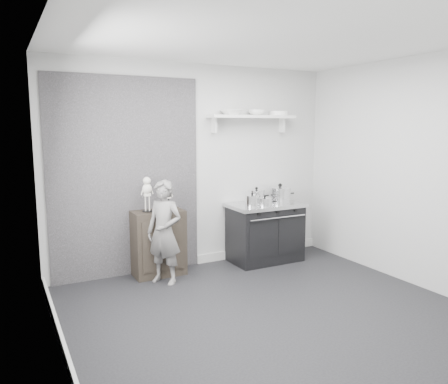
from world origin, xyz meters
The scene contains 15 objects.
ground centered at (0.00, 0.00, 0.00)m, with size 4.00×4.00×0.00m, color black.
room_shell centered at (-0.09, 0.15, 1.64)m, with size 4.02×3.62×2.71m.
wall_shelf centered at (0.80, 1.68, 2.01)m, with size 1.30×0.26×0.24m.
stove centered at (0.91, 1.48, 0.42)m, with size 1.03×0.64×0.82m.
side_cabinet centered at (-0.61, 1.61, 0.42)m, with size 0.64×0.37×0.84m, color black.
child centered at (-0.65, 1.29, 0.63)m, with size 0.46×0.30×1.26m, color slate.
pot_front_left centered at (0.62, 1.35, 0.90)m, with size 0.28×0.19×0.19m.
pot_back_left centered at (0.86, 1.62, 0.91)m, with size 0.32×0.24×0.22m.
pot_back_right centered at (1.23, 1.59, 0.92)m, with size 0.40×0.32×0.25m.
pot_front_center centered at (0.78, 1.29, 0.88)m, with size 0.29×0.20×0.15m.
skeleton_full centered at (-0.74, 1.61, 1.09)m, with size 0.14×0.09×0.50m, color silver, non-canonical shape.
skeleton_torso centered at (-0.46, 1.61, 1.02)m, with size 0.10×0.07×0.37m, color silver, non-canonical shape.
bowl_large centered at (0.48, 1.67, 2.07)m, with size 0.28×0.28×0.07m, color white.
bowl_small centered at (0.88, 1.67, 2.08)m, with size 0.23×0.23×0.07m, color white.
plate_stack centered at (1.24, 1.67, 2.07)m, with size 0.26×0.26×0.06m, color white.
Camera 1 is at (-2.36, -3.57, 1.90)m, focal length 35.00 mm.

